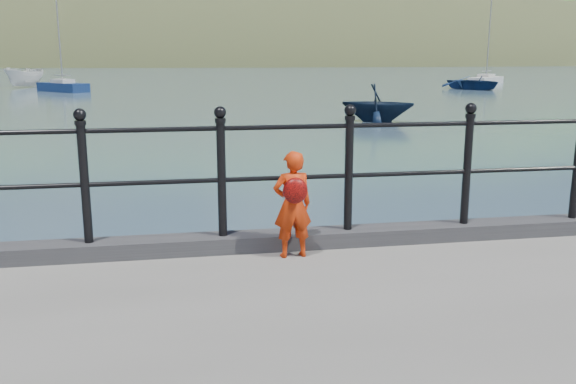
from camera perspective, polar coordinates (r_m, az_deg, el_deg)
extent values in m
plane|color=#2D4251|center=(6.34, -0.39, -13.40)|extent=(600.00, 600.00, 0.00)
cube|color=#28282B|center=(5.81, -0.15, -4.47)|extent=(60.00, 0.30, 0.15)
cylinder|color=black|center=(5.66, -0.15, 1.34)|extent=(18.00, 0.04, 0.04)
cylinder|color=black|center=(5.59, -0.16, 6.10)|extent=(18.00, 0.04, 0.04)
cylinder|color=black|center=(5.64, -18.47, 0.64)|extent=(0.08, 0.08, 1.05)
sphere|color=black|center=(5.55, -18.91, 6.86)|extent=(0.11, 0.11, 0.11)
cylinder|color=black|center=(5.59, -6.22, 1.12)|extent=(0.08, 0.08, 1.05)
sphere|color=black|center=(5.50, -6.37, 7.41)|extent=(0.11, 0.11, 0.11)
cylinder|color=black|center=(5.79, 5.70, 1.54)|extent=(0.08, 0.08, 1.05)
sphere|color=black|center=(5.71, 5.84, 7.61)|extent=(0.11, 0.11, 0.11)
cylinder|color=black|center=(6.23, 16.39, 1.86)|extent=(0.08, 0.08, 1.05)
sphere|color=black|center=(6.15, 16.75, 7.50)|extent=(0.11, 0.11, 0.11)
ellipsoid|color=#333A21|center=(202.53, -4.24, 7.40)|extent=(400.00, 100.00, 88.00)
ellipsoid|color=#387026|center=(269.34, 2.97, 6.15)|extent=(600.00, 180.00, 156.00)
cube|color=silver|center=(189.70, -20.99, 11.84)|extent=(9.00, 6.00, 6.00)
cube|color=#4C4744|center=(189.74, -21.09, 13.04)|extent=(9.50, 6.50, 2.00)
cube|color=silver|center=(186.94, -13.90, 12.29)|extent=(9.00, 6.00, 6.00)
cube|color=#4C4744|center=(186.99, -13.97, 13.52)|extent=(9.50, 6.50, 2.00)
cube|color=silver|center=(187.58, -4.50, 12.61)|extent=(9.00, 6.00, 6.00)
cube|color=#4C4744|center=(187.63, -4.52, 13.84)|extent=(9.50, 6.50, 2.00)
cube|color=silver|center=(192.20, 3.74, 12.62)|extent=(9.00, 6.00, 6.00)
cube|color=#4C4744|center=(192.24, 3.75, 13.82)|extent=(9.50, 6.50, 2.00)
imported|color=red|center=(5.44, 0.42, -1.18)|extent=(0.37, 0.27, 0.97)
ellipsoid|color=red|center=(5.28, 0.68, 0.12)|extent=(0.22, 0.11, 0.23)
imported|color=#12274F|center=(55.41, 17.06, 9.77)|extent=(5.26, 6.42, 1.16)
imported|color=silver|center=(60.70, -23.41, 9.81)|extent=(3.65, 5.03, 1.83)
imported|color=black|center=(26.85, 8.38, 8.25)|extent=(3.95, 3.76, 1.63)
cube|color=silver|center=(66.88, 18.03, 9.81)|extent=(5.66, 5.56, 0.90)
cube|color=beige|center=(66.87, 18.06, 10.24)|extent=(2.39, 2.37, 0.50)
cylinder|color=#A5A5A8|center=(66.86, 18.29, 13.63)|extent=(0.10, 0.10, 8.02)
cylinder|color=#A5A5A8|center=(66.85, 18.09, 10.71)|extent=(2.06, 2.00, 0.06)
cube|color=navy|center=(52.61, -20.29, 9.06)|extent=(4.56, 4.75, 0.90)
cube|color=beige|center=(52.59, -20.33, 9.61)|extent=(2.01, 2.04, 0.50)
cylinder|color=#A5A5A8|center=(52.56, -20.61, 13.08)|extent=(0.10, 0.10, 6.49)
cylinder|color=#A5A5A8|center=(52.57, -20.38, 10.20)|extent=(1.57, 1.69, 0.06)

